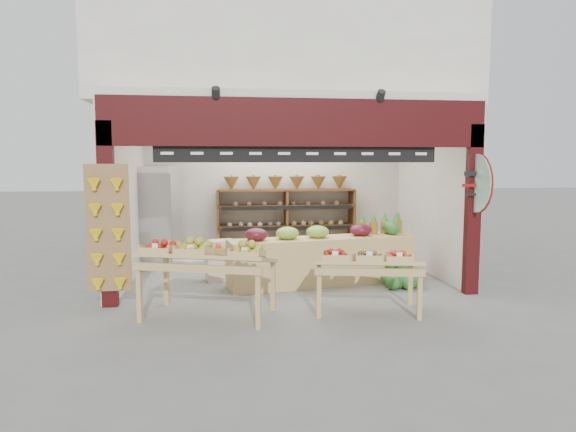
{
  "coord_description": "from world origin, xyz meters",
  "views": [
    {
      "loc": [
        -1.16,
        -8.56,
        2.07
      ],
      "look_at": [
        -0.05,
        -0.2,
        1.19
      ],
      "focal_mm": 32.0,
      "sensor_mm": 36.0,
      "label": 1
    }
  ],
  "objects_px": {
    "display_table_right": "(363,260)",
    "watermelon_pile": "(402,276)",
    "cardboard_stack": "(233,264)",
    "mid_counter": "(322,258)",
    "display_table_left": "(201,254)",
    "back_shelving": "(286,207)",
    "refrigerator": "(157,217)"
  },
  "relations": [
    {
      "from": "display_table_right",
      "to": "watermelon_pile",
      "type": "bearing_deg",
      "value": 50.8
    },
    {
      "from": "cardboard_stack",
      "to": "mid_counter",
      "type": "height_order",
      "value": "mid_counter"
    },
    {
      "from": "display_table_left",
      "to": "back_shelving",
      "type": "bearing_deg",
      "value": 65.8
    },
    {
      "from": "display_table_right",
      "to": "watermelon_pile",
      "type": "xyz_separation_m",
      "value": [
        1.04,
        1.27,
        -0.54
      ]
    },
    {
      "from": "mid_counter",
      "to": "back_shelving",
      "type": "bearing_deg",
      "value": 99.56
    },
    {
      "from": "back_shelving",
      "to": "mid_counter",
      "type": "height_order",
      "value": "back_shelving"
    },
    {
      "from": "mid_counter",
      "to": "display_table_left",
      "type": "relative_size",
      "value": 1.7
    },
    {
      "from": "back_shelving",
      "to": "display_table_right",
      "type": "relative_size",
      "value": 1.83
    },
    {
      "from": "refrigerator",
      "to": "cardboard_stack",
      "type": "distance_m",
      "value": 2.05
    },
    {
      "from": "refrigerator",
      "to": "mid_counter",
      "type": "bearing_deg",
      "value": -19.07
    },
    {
      "from": "mid_counter",
      "to": "watermelon_pile",
      "type": "height_order",
      "value": "mid_counter"
    },
    {
      "from": "display_table_right",
      "to": "refrigerator",
      "type": "bearing_deg",
      "value": 132.43
    },
    {
      "from": "back_shelving",
      "to": "display_table_left",
      "type": "xyz_separation_m",
      "value": [
        -1.63,
        -3.63,
        -0.3
      ]
    },
    {
      "from": "mid_counter",
      "to": "cardboard_stack",
      "type": "bearing_deg",
      "value": 158.18
    },
    {
      "from": "display_table_left",
      "to": "display_table_right",
      "type": "bearing_deg",
      "value": -2.46
    },
    {
      "from": "back_shelving",
      "to": "refrigerator",
      "type": "distance_m",
      "value": 2.61
    },
    {
      "from": "cardboard_stack",
      "to": "display_table_left",
      "type": "xyz_separation_m",
      "value": [
        -0.48,
        -2.15,
        0.58
      ]
    },
    {
      "from": "mid_counter",
      "to": "display_table_left",
      "type": "distance_m",
      "value": 2.55
    },
    {
      "from": "cardboard_stack",
      "to": "display_table_left",
      "type": "bearing_deg",
      "value": -102.62
    },
    {
      "from": "watermelon_pile",
      "to": "back_shelving",
      "type": "bearing_deg",
      "value": 123.62
    },
    {
      "from": "refrigerator",
      "to": "display_table_left",
      "type": "distance_m",
      "value": 3.53
    },
    {
      "from": "refrigerator",
      "to": "display_table_right",
      "type": "xyz_separation_m",
      "value": [
        3.19,
        -3.49,
        -0.28
      ]
    },
    {
      "from": "cardboard_stack",
      "to": "display_table_left",
      "type": "relative_size",
      "value": 0.55
    },
    {
      "from": "refrigerator",
      "to": "mid_counter",
      "type": "relative_size",
      "value": 0.61
    },
    {
      "from": "refrigerator",
      "to": "cardboard_stack",
      "type": "relative_size",
      "value": 1.88
    },
    {
      "from": "display_table_right",
      "to": "display_table_left",
      "type": "bearing_deg",
      "value": 177.54
    },
    {
      "from": "back_shelving",
      "to": "display_table_right",
      "type": "height_order",
      "value": "back_shelving"
    },
    {
      "from": "cardboard_stack",
      "to": "watermelon_pile",
      "type": "relative_size",
      "value": 1.53
    },
    {
      "from": "display_table_left",
      "to": "watermelon_pile",
      "type": "xyz_separation_m",
      "value": [
        3.26,
        1.18,
        -0.66
      ]
    },
    {
      "from": "cardboard_stack",
      "to": "watermelon_pile",
      "type": "bearing_deg",
      "value": -19.3
    },
    {
      "from": "refrigerator",
      "to": "display_table_right",
      "type": "height_order",
      "value": "refrigerator"
    },
    {
      "from": "refrigerator",
      "to": "watermelon_pile",
      "type": "height_order",
      "value": "refrigerator"
    }
  ]
}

